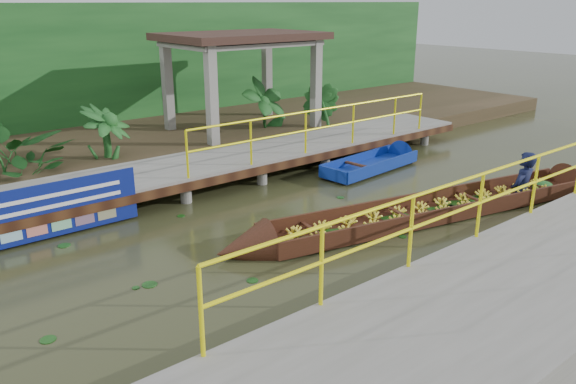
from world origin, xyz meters
TOP-DOWN VIEW (x-y plane):
  - ground at (0.00, 0.00)m, footprint 80.00×80.00m
  - land_strip at (0.00, 7.50)m, footprint 30.00×8.00m
  - far_dock at (0.02, 3.43)m, footprint 16.00×2.06m
  - near_dock at (1.00, -4.20)m, footprint 18.00×2.40m
  - pavilion at (3.00, 6.30)m, footprint 4.40×3.00m
  - foliage_backdrop at (0.00, 10.00)m, footprint 30.00×0.80m
  - vendor_boat at (2.95, -1.22)m, footprint 9.28×2.82m
  - moored_blue_boat at (4.53, 1.92)m, footprint 3.41×1.19m
  - blue_banner at (-3.81, 2.48)m, footprint 3.21×0.04m
  - tropical_plants at (-1.75, 5.30)m, footprint 14.29×1.29m

SIDE VIEW (x-z plane):
  - ground at x=0.00m, z-range 0.00..0.00m
  - moored_blue_boat at x=4.53m, z-range -0.26..0.54m
  - land_strip at x=0.00m, z-range 0.00..0.45m
  - vendor_boat at x=2.95m, z-range -0.85..1.42m
  - near_dock at x=1.00m, z-range -0.56..1.16m
  - far_dock at x=0.02m, z-range -0.35..1.30m
  - blue_banner at x=-3.81m, z-range 0.06..1.06m
  - tropical_plants at x=-1.75m, z-range 0.45..2.07m
  - foliage_backdrop at x=0.00m, z-range 0.00..4.00m
  - pavilion at x=3.00m, z-range 1.32..4.32m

